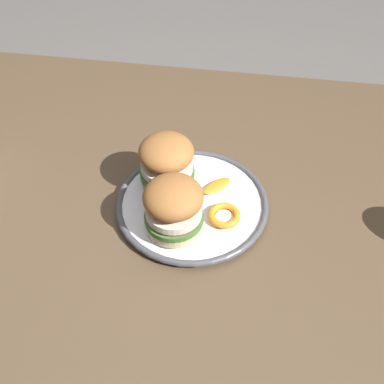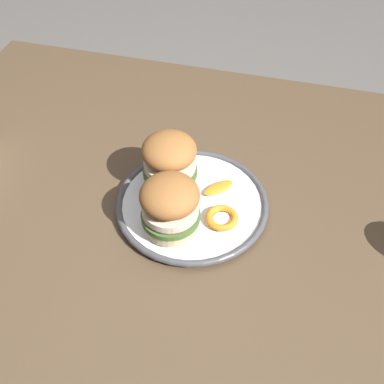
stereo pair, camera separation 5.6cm
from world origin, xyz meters
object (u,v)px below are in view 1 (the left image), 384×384
object	(u,v)px
sandwich_half_left	(174,206)
sandwich_half_right	(167,162)
dinner_plate	(192,203)
dining_table	(184,231)

from	to	relation	value
sandwich_half_left	sandwich_half_right	distance (m)	0.11
dinner_plate	sandwich_half_right	size ratio (longest dim) A/B	2.05
dining_table	sandwich_half_left	world-z (taller)	sandwich_half_left
sandwich_half_left	sandwich_half_right	bearing A→B (deg)	107.29
dining_table	sandwich_half_left	xyz separation A→B (m)	(0.00, -0.09, 0.19)
dinner_plate	sandwich_half_right	distance (m)	0.09
sandwich_half_left	sandwich_half_right	world-z (taller)	same
sandwich_half_left	dinner_plate	bearing A→B (deg)	71.90
dinner_plate	sandwich_half_left	world-z (taller)	sandwich_half_left
dining_table	sandwich_half_left	bearing A→B (deg)	-89.66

